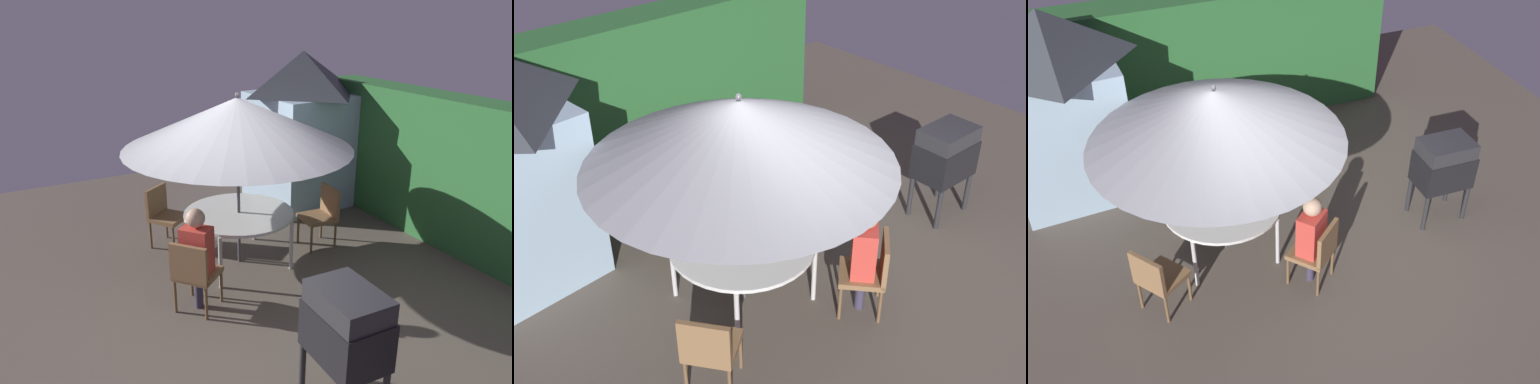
# 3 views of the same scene
# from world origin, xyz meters

# --- Properties ---
(ground_plane) EXTENTS (11.00, 11.00, 0.00)m
(ground_plane) POSITION_xyz_m (0.00, 0.00, 0.00)
(ground_plane) COLOR brown
(hedge_backdrop) EXTENTS (5.50, 0.65, 2.17)m
(hedge_backdrop) POSITION_xyz_m (0.00, 3.50, 1.09)
(hedge_backdrop) COLOR #28602D
(hedge_backdrop) RESTS_ON ground
(garden_shed) EXTENTS (1.75, 1.74, 2.68)m
(garden_shed) POSITION_xyz_m (-2.49, 2.49, 1.37)
(garden_shed) COLOR #9EBCD1
(garden_shed) RESTS_ON ground
(patio_table) EXTENTS (1.49, 1.49, 0.75)m
(patio_table) POSITION_xyz_m (-0.88, 0.43, 0.70)
(patio_table) COLOR white
(patio_table) RESTS_ON ground
(patio_umbrella) EXTENTS (2.97, 2.97, 2.36)m
(patio_umbrella) POSITION_xyz_m (-0.88, 0.43, 1.98)
(patio_umbrella) COLOR #4C4C51
(patio_umbrella) RESTS_ON ground
(bbq_grill) EXTENTS (0.71, 0.52, 1.20)m
(bbq_grill) POSITION_xyz_m (2.00, -0.01, 0.85)
(bbq_grill) COLOR black
(bbq_grill) RESTS_ON ground
(chair_near_shed) EXTENTS (0.65, 0.65, 0.90)m
(chair_near_shed) POSITION_xyz_m (-0.04, -0.57, 0.52)
(chair_near_shed) COLOR olive
(chair_near_shed) RESTS_ON ground
(chair_far_side) EXTENTS (0.50, 0.50, 0.90)m
(chair_far_side) POSITION_xyz_m (-0.77, 1.75, 0.52)
(chair_far_side) COLOR olive
(chair_far_side) RESTS_ON ground
(chair_toward_hedge) EXTENTS (0.65, 0.65, 0.90)m
(chair_toward_hedge) POSITION_xyz_m (-1.89, -0.30, 0.52)
(chair_toward_hedge) COLOR olive
(chair_toward_hedge) RESTS_ON ground
(person_in_red) EXTENTS (0.41, 0.40, 1.26)m
(person_in_red) POSITION_xyz_m (-0.09, -0.50, 0.78)
(person_in_red) COLOR #CC3D33
(person_in_red) RESTS_ON ground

